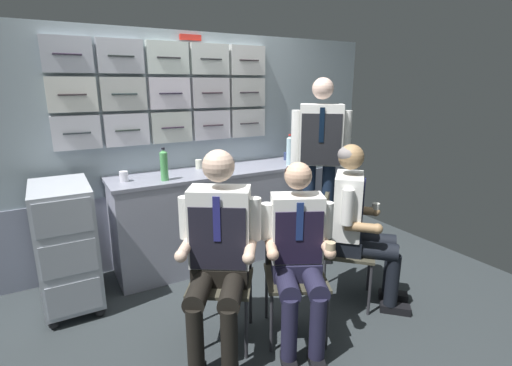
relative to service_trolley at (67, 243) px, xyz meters
name	(u,v)px	position (x,y,z in m)	size (l,w,h in m)	color
ground	(255,325)	(1.12, -0.91, -0.54)	(4.80, 4.80, 0.04)	#2C3235
galley_bulkhead	(183,146)	(1.11, 0.45, 0.59)	(4.20, 0.14, 2.15)	#8FA0A9
galley_counter	(217,215)	(1.31, 0.18, -0.07)	(1.95, 0.53, 0.90)	#9497A8
service_trolley	(67,243)	(0.00, 0.00, 0.00)	(0.40, 0.65, 0.97)	black
folding_chair_left	(223,263)	(0.90, -0.88, -0.01)	(0.55, 0.55, 0.84)	#2D2D33
crew_member_left	(218,244)	(0.81, -1.01, 0.20)	(0.64, 0.72, 1.30)	black
folding_chair_right	(294,259)	(1.35, -1.06, -0.01)	(0.53, 0.53, 0.84)	#2D2D33
crew_member_right	(298,250)	(1.28, -1.21, 0.14)	(0.55, 0.65, 1.21)	black
folding_chair_by_counter	(336,238)	(1.85, -0.93, -0.01)	(0.57, 0.57, 0.84)	#2D2D33
crew_member_by_counter	(358,219)	(1.96, -1.04, 0.17)	(0.66, 0.65, 1.26)	black
crew_member_standing	(320,154)	(2.18, -0.28, 0.53)	(0.45, 0.41, 1.74)	black
water_bottle_short	(164,165)	(0.79, 0.04, 0.51)	(0.06, 0.06, 0.28)	#4D9F56
water_bottle_clear	(290,150)	(2.05, 0.03, 0.53)	(0.07, 0.07, 0.31)	silver
coffee_cup_white	(224,169)	(1.34, 0.04, 0.42)	(0.06, 0.06, 0.07)	navy
paper_cup_blue	(199,164)	(1.21, 0.33, 0.43)	(0.06, 0.06, 0.09)	silver
espresso_cup_small	(124,176)	(0.49, 0.17, 0.43)	(0.07, 0.07, 0.09)	white
paper_cup_tan	(287,156)	(2.18, 0.26, 0.42)	(0.07, 0.07, 0.08)	navy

